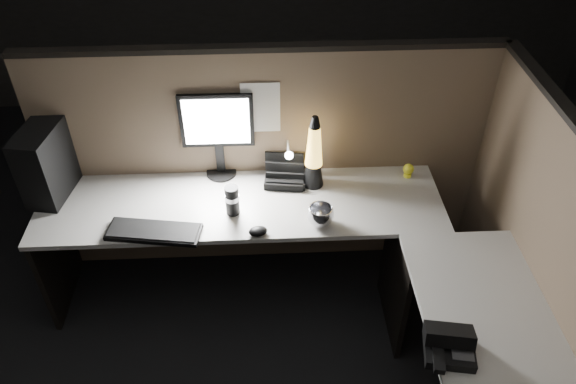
{
  "coord_description": "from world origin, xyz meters",
  "views": [
    {
      "loc": [
        -0.0,
        -1.83,
        2.8
      ],
      "look_at": [
        0.11,
        0.35,
        1.01
      ],
      "focal_mm": 35.0,
      "sensor_mm": 36.0,
      "label": 1
    }
  ],
  "objects_px": {
    "pc_tower": "(48,160)",
    "monitor": "(217,127)",
    "desk_phone": "(449,344)",
    "lava_lamp": "(314,157)",
    "keyboard": "(154,232)"
  },
  "relations": [
    {
      "from": "pc_tower",
      "to": "monitor",
      "type": "xyz_separation_m",
      "value": [
        0.95,
        0.12,
        0.11
      ]
    },
    {
      "from": "pc_tower",
      "to": "desk_phone",
      "type": "height_order",
      "value": "pc_tower"
    },
    {
      "from": "pc_tower",
      "to": "desk_phone",
      "type": "bearing_deg",
      "value": -21.82
    },
    {
      "from": "pc_tower",
      "to": "lava_lamp",
      "type": "distance_m",
      "value": 1.5
    },
    {
      "from": "monitor",
      "to": "lava_lamp",
      "type": "xyz_separation_m",
      "value": [
        0.54,
        -0.14,
        -0.13
      ]
    },
    {
      "from": "pc_tower",
      "to": "keyboard",
      "type": "distance_m",
      "value": 0.76
    },
    {
      "from": "monitor",
      "to": "pc_tower",
      "type": "bearing_deg",
      "value": -172.6
    },
    {
      "from": "lava_lamp",
      "to": "pc_tower",
      "type": "bearing_deg",
      "value": 179.29
    },
    {
      "from": "pc_tower",
      "to": "monitor",
      "type": "height_order",
      "value": "monitor"
    },
    {
      "from": "keyboard",
      "to": "desk_phone",
      "type": "distance_m",
      "value": 1.58
    },
    {
      "from": "monitor",
      "to": "desk_phone",
      "type": "relative_size",
      "value": 2.23
    },
    {
      "from": "desk_phone",
      "to": "lava_lamp",
      "type": "bearing_deg",
      "value": 122.16
    },
    {
      "from": "pc_tower",
      "to": "keyboard",
      "type": "bearing_deg",
      "value": -23.7
    },
    {
      "from": "monitor",
      "to": "lava_lamp",
      "type": "relative_size",
      "value": 1.16
    },
    {
      "from": "monitor",
      "to": "keyboard",
      "type": "xyz_separation_m",
      "value": [
        -0.34,
        -0.52,
        -0.31
      ]
    }
  ]
}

